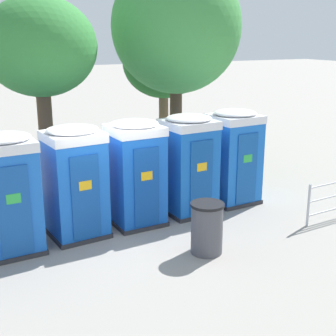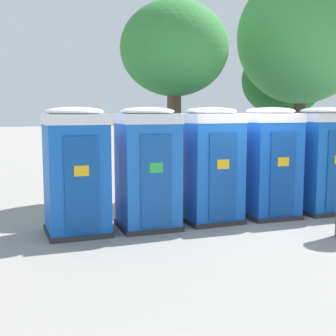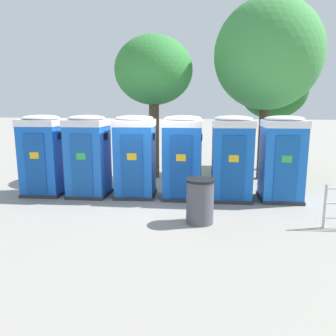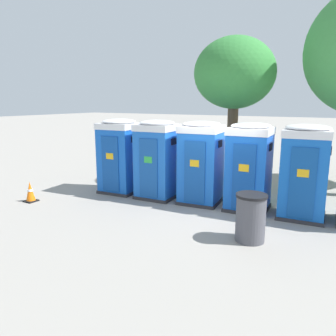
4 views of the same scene
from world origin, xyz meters
name	(u,v)px [view 3 (image 3 of 4)]	position (x,y,z in m)	size (l,w,h in m)	color
ground_plane	(158,198)	(0.00, 0.00, 0.00)	(120.00, 120.00, 0.00)	gray
portapotty_0	(43,155)	(-3.69, -0.17, 1.28)	(1.32, 1.30, 2.54)	#2D2D33
portapotty_1	(88,156)	(-2.22, -0.10, 1.28)	(1.28, 1.27, 2.54)	#2D2D33
portapotty_2	(135,156)	(-0.75, 0.09, 1.28)	(1.33, 1.31, 2.54)	#2D2D33
portapotty_3	(183,157)	(0.73, 0.15, 1.28)	(1.24, 1.25, 2.54)	#2D2D33
portapotty_4	(232,158)	(2.20, 0.24, 1.28)	(1.30, 1.28, 2.54)	#2D2D33
portapotty_5	(282,158)	(3.67, 0.42, 1.28)	(1.29, 1.27, 2.54)	#2D2D33
street_tree_0	(268,55)	(3.44, 3.36, 4.63)	(3.92, 3.92, 6.65)	#4C3826
street_tree_1	(154,72)	(-0.75, 2.89, 4.07)	(2.94, 2.94, 5.41)	brown
street_tree_2	(274,90)	(3.99, 5.40, 3.46)	(2.87, 2.87, 4.75)	brown
trash_can	(200,201)	(1.43, -1.98, 0.55)	(0.70, 0.70, 1.10)	#4C4C54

